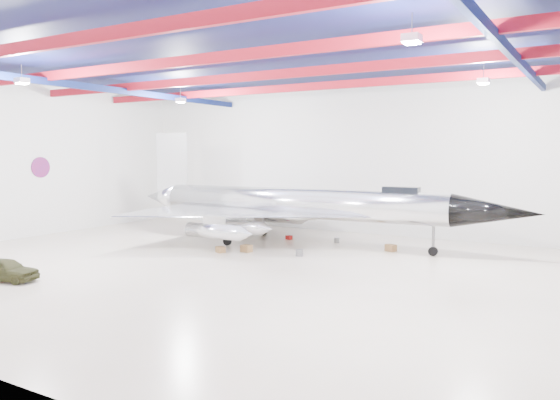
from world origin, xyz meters
The scene contains 15 objects.
floor centered at (0.00, 0.00, 0.00)m, with size 40.00×40.00×0.00m, color beige.
wall_back centered at (0.00, 15.00, 5.50)m, with size 40.00×40.00×0.00m, color silver.
wall_left centered at (-20.00, 0.00, 5.50)m, with size 30.00×30.00×0.00m, color silver.
ceiling centered at (0.00, 0.00, 11.00)m, with size 40.00×40.00×0.00m, color #0A0F38.
ceiling_structure centered at (0.00, 0.00, 10.32)m, with size 39.50×29.50×1.08m.
wall_roundel centered at (-19.94, 2.00, 5.00)m, with size 1.50×1.50×0.10m, color #B21414.
jet_aircraft centered at (-1.88, 8.00, 2.47)m, with size 27.58×16.63×7.52m.
jeep centered at (-8.76, -8.12, 0.55)m, with size 1.30×3.23×1.10m, color #34351A.
crate_ply centered at (-4.42, 3.01, 0.19)m, with size 0.54×0.43×0.38m, color olive.
toolbox_red centered at (-3.33, 9.52, 0.14)m, with size 0.40×0.32×0.28m, color #A81110.
engine_drum centered at (0.24, 4.49, 0.20)m, with size 0.44×0.44×0.40m, color #59595B.
parts_bin centered at (4.35, 8.74, 0.21)m, with size 0.60×0.48×0.42m, color olive.
crate_small centered at (-7.17, 8.22, 0.12)m, with size 0.35×0.28×0.25m, color #59595B.
oil_barrel centered at (-3.18, 3.99, 0.22)m, with size 0.62×0.50×0.43m, color olive.
spares_box centered at (0.11, 10.01, 0.16)m, with size 0.36×0.36×0.32m, color #59595B.
Camera 1 is at (15.41, -23.34, 6.09)m, focal length 35.00 mm.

